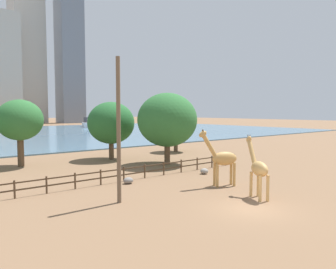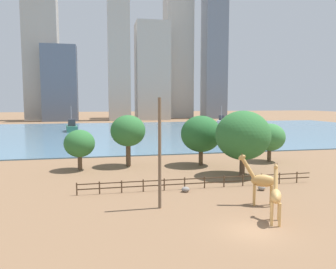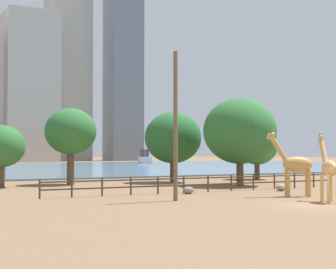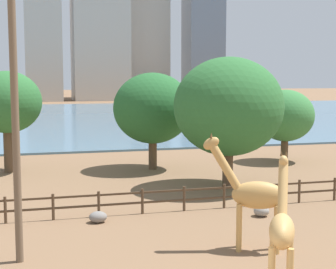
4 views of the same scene
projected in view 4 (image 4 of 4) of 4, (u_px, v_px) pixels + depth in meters
ground_plane at (59, 117)px, 91.40m from camera, size 400.00×400.00×0.00m
harbor_water at (60, 117)px, 88.51m from camera, size 180.00×86.00×0.20m
giraffe_tall at (282, 229)px, 16.33m from camera, size 1.98×3.06×4.43m
giraffe_companion at (253, 195)px, 20.50m from camera, size 3.32×1.95×4.73m
utility_pole at (16, 134)px, 18.89m from camera, size 0.28×0.28×9.69m
boulder_near_fence at (261, 211)px, 25.72m from camera, size 0.79×0.75×0.56m
boulder_by_pole at (98, 217)px, 24.63m from camera, size 0.87×0.73×0.54m
enclosure_fence at (129, 200)px, 25.98m from camera, size 26.12×0.14×1.30m
tree_left_large at (7, 103)px, 37.17m from camera, size 5.00×5.00×7.40m
tree_center_broad at (153, 108)px, 38.48m from camera, size 5.90×5.90×7.29m
tree_right_tall at (228, 107)px, 32.03m from camera, size 6.86×6.86×8.21m
tree_left_small at (285, 116)px, 42.14m from camera, size 4.72×4.72×5.94m
boat_sailboat at (213, 101)px, 121.34m from camera, size 5.49×8.79×7.44m
skyline_block_left at (100, 20)px, 155.79m from camera, size 16.64×14.48×48.48m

